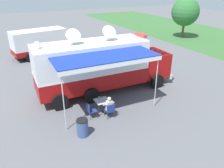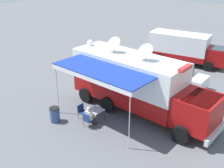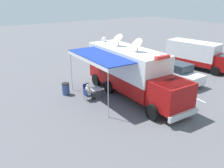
# 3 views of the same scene
# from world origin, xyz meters

# --- Properties ---
(ground_plane) EXTENTS (100.00, 100.00, 0.00)m
(ground_plane) POSITION_xyz_m (0.00, 0.00, 0.00)
(ground_plane) COLOR #5B5B60
(lot_stripe) EXTENTS (0.21, 4.80, 0.01)m
(lot_stripe) POSITION_xyz_m (-3.60, 2.41, 0.00)
(lot_stripe) COLOR silver
(lot_stripe) RESTS_ON ground
(command_truck) EXTENTS (4.96, 9.53, 4.53)m
(command_truck) POSITION_xyz_m (0.05, 0.75, 1.95)
(command_truck) COLOR #9E0F0F
(command_truck) RESTS_ON ground
(folding_table) EXTENTS (0.81, 0.81, 0.73)m
(folding_table) POSITION_xyz_m (2.51, -0.41, 0.67)
(folding_table) COLOR silver
(folding_table) RESTS_ON ground
(water_bottle) EXTENTS (0.07, 0.07, 0.22)m
(water_bottle) POSITION_xyz_m (2.37, -0.54, 0.83)
(water_bottle) COLOR #3F9959
(water_bottle) RESTS_ON folding_table
(folding_chair_at_table) EXTENTS (0.49, 0.49, 0.87)m
(folding_chair_at_table) POSITION_xyz_m (3.31, -0.29, 0.51)
(folding_chair_at_table) COLOR navy
(folding_chair_at_table) RESTS_ON ground
(folding_chair_beside_table) EXTENTS (0.49, 0.49, 0.87)m
(folding_chair_beside_table) POSITION_xyz_m (2.81, -1.26, 0.51)
(folding_chair_beside_table) COLOR navy
(folding_chair_beside_table) RESTS_ON ground
(seated_responder) EXTENTS (0.67, 0.56, 1.25)m
(seated_responder) POSITION_xyz_m (3.12, -0.29, 0.65)
(seated_responder) COLOR silver
(seated_responder) RESTS_ON ground
(trash_bin) EXTENTS (0.57, 0.57, 0.91)m
(trash_bin) POSITION_xyz_m (4.12, -2.19, 0.46)
(trash_bin) COLOR #384C7F
(trash_bin) RESTS_ON ground
(support_truck) EXTENTS (3.21, 7.05, 2.70)m
(support_truck) POSITION_xyz_m (-10.10, -1.09, 1.39)
(support_truck) COLOR white
(support_truck) RESTS_ON ground
(car_behind_truck) EXTENTS (2.15, 4.27, 1.76)m
(car_behind_truck) POSITION_xyz_m (-4.99, 0.90, 0.88)
(car_behind_truck) COLOR silver
(car_behind_truck) RESTS_ON ground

